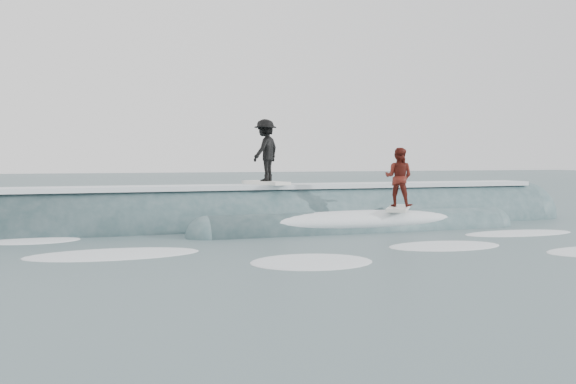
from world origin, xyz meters
name	(u,v)px	position (x,y,z in m)	size (l,w,h in m)	color
ground	(321,239)	(0.00, 0.00, 0.00)	(160.00, 160.00, 0.00)	#3E585B
breaking_wave	(288,225)	(0.26, 3.20, 0.04)	(20.87, 4.00, 2.45)	#325055
surfer_black	(265,152)	(-0.38, 3.52, 2.28)	(1.37, 2.07, 2.00)	white
surfer_red	(399,180)	(3.02, 1.32, 1.45)	(1.57, 1.97, 1.82)	white
whitewater	(378,248)	(0.61, -2.03, 0.00)	(15.03, 8.06, 0.10)	white
far_swells	(169,199)	(-1.09, 17.65, 0.00)	(36.90, 8.65, 0.80)	#325055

